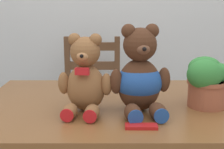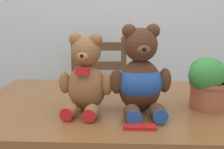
{
  "view_description": "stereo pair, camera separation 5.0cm",
  "coord_description": "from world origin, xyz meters",
  "px_view_note": "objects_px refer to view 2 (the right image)",
  "views": [
    {
      "loc": [
        0.02,
        -0.9,
        1.21
      ],
      "look_at": [
        0.01,
        0.31,
        0.92
      ],
      "focal_mm": 50.0,
      "sensor_mm": 36.0,
      "label": 1
    },
    {
      "loc": [
        0.07,
        -0.9,
        1.21
      ],
      "look_at": [
        0.01,
        0.31,
        0.92
      ],
      "focal_mm": 50.0,
      "sensor_mm": 36.0,
      "label": 2
    }
  ],
  "objects_px": {
    "teddy_bear_left": "(86,78)",
    "teddy_bear_right": "(140,78)",
    "chocolate_bar": "(140,127)",
    "wooden_chair_behind": "(98,105)",
    "potted_plant": "(209,82)"
  },
  "relations": [
    {
      "from": "wooden_chair_behind",
      "to": "chocolate_bar",
      "type": "xyz_separation_m",
      "value": [
        0.25,
        -1.12,
        0.3
      ]
    },
    {
      "from": "chocolate_bar",
      "to": "teddy_bear_right",
      "type": "bearing_deg",
      "value": 87.58
    },
    {
      "from": "teddy_bear_right",
      "to": "teddy_bear_left",
      "type": "bearing_deg",
      "value": -7.02
    },
    {
      "from": "teddy_bear_right",
      "to": "chocolate_bar",
      "type": "relative_size",
      "value": 3.09
    },
    {
      "from": "teddy_bear_left",
      "to": "teddy_bear_right",
      "type": "height_order",
      "value": "teddy_bear_right"
    },
    {
      "from": "wooden_chair_behind",
      "to": "potted_plant",
      "type": "height_order",
      "value": "potted_plant"
    },
    {
      "from": "teddy_bear_left",
      "to": "teddy_bear_right",
      "type": "xyz_separation_m",
      "value": [
        0.22,
        0.0,
        0.0
      ]
    },
    {
      "from": "potted_plant",
      "to": "chocolate_bar",
      "type": "bearing_deg",
      "value": -141.71
    },
    {
      "from": "potted_plant",
      "to": "chocolate_bar",
      "type": "relative_size",
      "value": 1.84
    },
    {
      "from": "chocolate_bar",
      "to": "wooden_chair_behind",
      "type": "bearing_deg",
      "value": 102.62
    },
    {
      "from": "teddy_bear_left",
      "to": "chocolate_bar",
      "type": "distance_m",
      "value": 0.3
    },
    {
      "from": "potted_plant",
      "to": "teddy_bear_right",
      "type": "bearing_deg",
      "value": -169.43
    },
    {
      "from": "wooden_chair_behind",
      "to": "chocolate_bar",
      "type": "distance_m",
      "value": 1.18
    },
    {
      "from": "wooden_chair_behind",
      "to": "teddy_bear_left",
      "type": "height_order",
      "value": "teddy_bear_left"
    },
    {
      "from": "teddy_bear_left",
      "to": "chocolate_bar",
      "type": "height_order",
      "value": "teddy_bear_left"
    }
  ]
}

